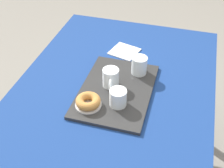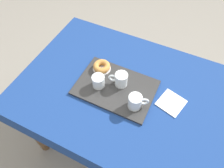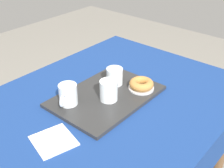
{
  "view_description": "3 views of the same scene",
  "coord_description": "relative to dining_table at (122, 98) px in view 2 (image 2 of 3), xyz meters",
  "views": [
    {
      "loc": [
        -1.04,
        -0.29,
        1.67
      ],
      "look_at": [
        -0.04,
        0.0,
        0.8
      ],
      "focal_mm": 47.8,
      "sensor_mm": 36.0,
      "label": 1
    },
    {
      "loc": [
        0.25,
        -0.67,
        1.79
      ],
      "look_at": [
        -0.07,
        -0.02,
        0.79
      ],
      "focal_mm": 33.26,
      "sensor_mm": 36.0,
      "label": 2
    },
    {
      "loc": [
        0.76,
        0.69,
        1.47
      ],
      "look_at": [
        -0.07,
        -0.01,
        0.83
      ],
      "focal_mm": 47.28,
      "sensor_mm": 36.0,
      "label": 3
    }
  ],
  "objects": [
    {
      "name": "paper_napkin",
      "position": [
        0.29,
        0.03,
        0.11
      ],
      "size": [
        0.17,
        0.17,
        0.01
      ],
      "primitive_type": "cube",
      "rotation": [
        0.0,
        0.0,
        -0.26
      ],
      "color": "white",
      "rests_on": "dining_table"
    },
    {
      "name": "serving_tray",
      "position": [
        -0.04,
        -0.02,
        0.12
      ],
      "size": [
        0.46,
        0.32,
        0.02
      ],
      "primitive_type": "cube",
      "color": "#2D2D2D",
      "rests_on": "dining_table"
    },
    {
      "name": "tea_mug_right",
      "position": [
        -0.02,
        0.01,
        0.17
      ],
      "size": [
        0.11,
        0.08,
        0.09
      ],
      "color": "white",
      "rests_on": "serving_tray"
    },
    {
      "name": "tea_mug_left",
      "position": [
        0.11,
        -0.09,
        0.17
      ],
      "size": [
        0.11,
        0.08,
        0.09
      ],
      "color": "white",
      "rests_on": "serving_tray"
    },
    {
      "name": "dining_table",
      "position": [
        0.0,
        0.0,
        0.0
      ],
      "size": [
        1.27,
        0.92,
        0.77
      ],
      "color": "navy",
      "rests_on": "ground"
    },
    {
      "name": "donut_plate_left",
      "position": [
        -0.18,
        0.07,
        0.13
      ],
      "size": [
        0.11,
        0.11,
        0.01
      ],
      "primitive_type": "cylinder",
      "color": "silver",
      "rests_on": "serving_tray"
    },
    {
      "name": "sugar_donut_left",
      "position": [
        -0.18,
        0.07,
        0.15
      ],
      "size": [
        0.11,
        0.11,
        0.04
      ],
      "primitive_type": "torus",
      "color": "#BC7F3D",
      "rests_on": "donut_plate_left"
    },
    {
      "name": "water_glass_near",
      "position": [
        -0.14,
        -0.05,
        0.16
      ],
      "size": [
        0.07,
        0.07,
        0.08
      ],
      "color": "white",
      "rests_on": "serving_tray"
    },
    {
      "name": "ground_plane",
      "position": [
        0.0,
        0.0,
        -0.66
      ],
      "size": [
        6.0,
        6.0,
        0.0
      ],
      "primitive_type": "plane",
      "color": "gray"
    }
  ]
}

